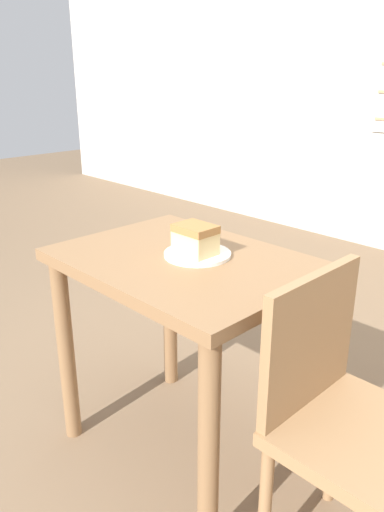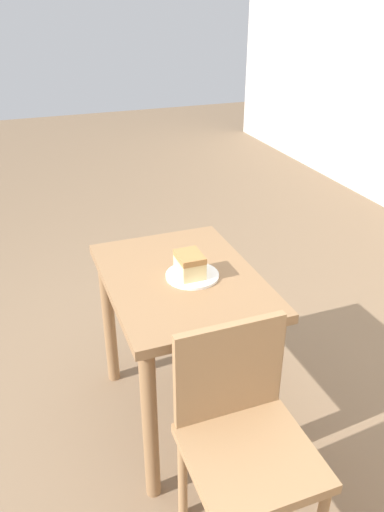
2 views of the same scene
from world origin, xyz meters
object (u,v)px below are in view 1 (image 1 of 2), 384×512
(chair_near_window, at_px, (347,418))
(plate, at_px, (197,254))
(dining_table_near, at_px, (184,299))
(cake_slice, at_px, (195,239))

(chair_near_window, relative_size, plate, 3.90)
(dining_table_near, distance_m, plate, 0.16)
(cake_slice, bearing_deg, chair_near_window, -2.72)
(dining_table_near, xyz_separation_m, plate, (0.02, 0.04, 0.16))
(chair_near_window, xyz_separation_m, cake_slice, (-0.59, 0.03, 0.35))
(dining_table_near, height_order, cake_slice, cake_slice)
(dining_table_near, bearing_deg, chair_near_window, -0.10)
(chair_near_window, bearing_deg, dining_table_near, 89.90)
(dining_table_near, relative_size, cake_slice, 6.42)
(plate, xyz_separation_m, cake_slice, (0.00, -0.01, 0.05))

